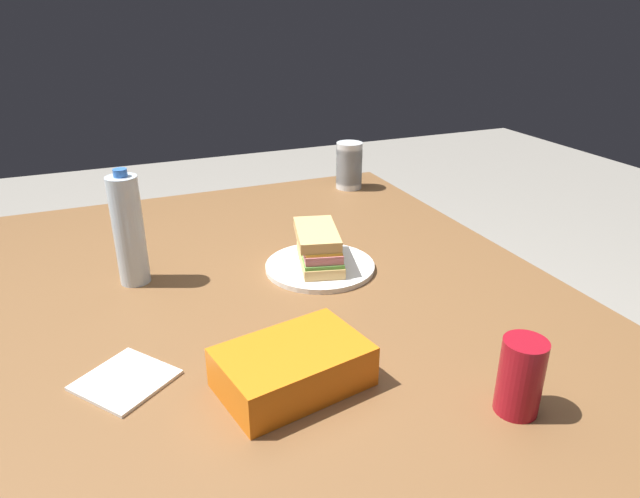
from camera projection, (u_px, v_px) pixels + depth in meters
dining_table at (275, 323)px, 1.25m from camera, size 1.42×1.19×0.76m
paper_plate at (320, 266)px, 1.30m from camera, size 0.25×0.25×0.01m
sandwich at (319, 247)px, 1.28m from camera, size 0.20×0.13×0.08m
soda_can_red at (521, 376)px, 0.83m from camera, size 0.07×0.07×0.12m
chip_bag at (293, 367)px, 0.90m from camera, size 0.19×0.25×0.07m
water_bottle_tall at (129, 230)px, 1.19m from camera, size 0.06×0.06×0.25m
plastic_cup_stack at (349, 165)px, 1.82m from camera, size 0.08×0.08×0.15m
paper_napkin at (125, 380)px, 0.92m from camera, size 0.18×0.18×0.01m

